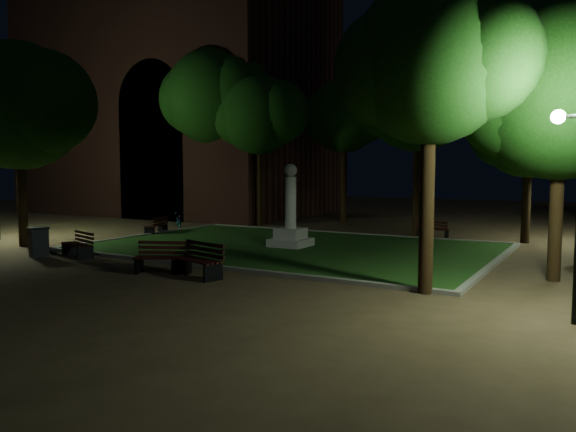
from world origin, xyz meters
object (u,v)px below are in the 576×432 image
Objects in this scene: monument at (291,224)px; bench_near_left at (198,261)px; bench_west_near at (79,245)px; bicycle at (179,220)px; bench_left_side at (157,226)px; bench_far_side at (432,230)px; trash_bin at (39,242)px; bench_near_right at (164,258)px.

monument is 1.67× the size of bench_near_left.
bench_west_near is 1.11× the size of bicycle.
bench_west_near is (-5.99, 0.79, -0.05)m from bench_near_left.
bench_west_near is 1.10× the size of bench_left_side.
bench_far_side is 1.35× the size of trash_bin.
bench_far_side is at bearing 89.94° from bench_near_left.
monument is 6.41m from bench_near_left.
bench_near_right is 1.26× the size of bench_far_side.
bench_left_side is 3.15m from bicycle.
bicycle is at bearing 148.84° from bench_near_left.
bench_far_side is at bearing 55.24° from monument.
bench_near_right reaches higher than bench_west_near.
bench_near_left is 1.06× the size of bench_near_right.
bicycle is (-2.37, 10.11, -0.14)m from trash_bin.
trash_bin is at bearing 50.04° from bench_far_side.
bicycle is at bearing 103.20° from trash_bin.
bicycle is (-8.94, 3.78, -0.56)m from monument.
monument is at bearing 68.73° from bench_left_side.
bench_left_side is 1.01× the size of bicycle.
monument is at bearing 56.45° from bench_far_side.
bench_near_right reaches higher than bench_far_side.
trash_bin is (-5.89, 0.09, 0.10)m from bench_near_right.
trash_bin is 0.70× the size of bicycle.
bench_west_near is 14.69m from bench_far_side.
bench_west_near is at bearing -171.83° from bench_near_left.
trash_bin is (-10.55, -12.06, 0.17)m from bench_far_side.
bench_near_left reaches higher than bench_near_right.
monument is 9.73m from bicycle.
bench_near_right is at bearing 29.23° from bench_left_side.
bench_left_side reaches higher than bicycle.
bench_far_side is (11.72, 4.86, -0.01)m from bench_left_side.
trash_bin reaches higher than bench_near_right.
monument reaches higher than bench_west_near.
bench_left_side is at bearing 99.26° from trash_bin.
bench_near_right is at bearing -161.56° from bench_near_left.
bench_west_near is at bearing 146.07° from bench_near_right.
bench_near_left is at bearing -84.91° from monument.
bicycle is (-3.52, 9.35, -0.01)m from bench_west_near.
bench_near_right reaches higher than bench_left_side.
trash_bin is (-1.15, -0.76, 0.13)m from bench_west_near.
bench_near_right is (-0.68, -6.42, -0.51)m from monument.
bench_near_left is 1.33× the size of bench_far_side.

